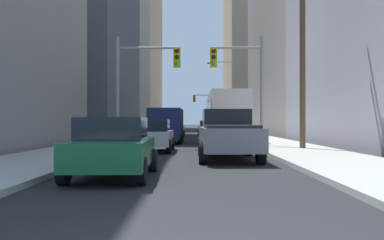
{
  "coord_description": "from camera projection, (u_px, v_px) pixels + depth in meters",
  "views": [
    {
      "loc": [
        0.3,
        -3.66,
        1.42
      ],
      "look_at": [
        0.0,
        38.93,
        1.58
      ],
      "focal_mm": 40.54,
      "sensor_mm": 36.0,
      "label": 1
    }
  ],
  "objects": [
    {
      "name": "sidewalk_left",
      "position": [
        151.0,
        132.0,
        53.69
      ],
      "size": [
        3.68,
        160.0,
        0.15
      ],
      "primitive_type": "cube",
      "color": "#9E9E99",
      "rests_on": "ground"
    },
    {
      "name": "sidewalk_right",
      "position": [
        234.0,
        132.0,
        53.62
      ],
      "size": [
        3.68,
        160.0,
        0.15
      ],
      "primitive_type": "cube",
      "color": "#9E9E99",
      "rests_on": "ground"
    },
    {
      "name": "city_bus",
      "position": [
        226.0,
        115.0,
        31.61
      ],
      "size": [
        2.67,
        11.5,
        3.4
      ],
      "color": "silver",
      "rests_on": "ground"
    },
    {
      "name": "pickup_truck_grey",
      "position": [
        228.0,
        135.0,
        16.27
      ],
      "size": [
        2.2,
        5.45,
        1.9
      ],
      "color": "slate",
      "rests_on": "ground"
    },
    {
      "name": "cargo_van_navy",
      "position": [
        167.0,
        124.0,
        28.56
      ],
      "size": [
        2.16,
        5.24,
        2.26
      ],
      "color": "#141E4C",
      "rests_on": "ground"
    },
    {
      "name": "sedan_green",
      "position": [
        114.0,
        147.0,
        10.93
      ],
      "size": [
        1.95,
        4.26,
        1.52
      ],
      "color": "#195938",
      "rests_on": "ground"
    },
    {
      "name": "sedan_silver",
      "position": [
        152.0,
        135.0,
        20.39
      ],
      "size": [
        1.95,
        4.2,
        1.52
      ],
      "color": "#B7BABF",
      "rests_on": "ground"
    },
    {
      "name": "sedan_red",
      "position": [
        225.0,
        134.0,
        21.82
      ],
      "size": [
        1.95,
        4.22,
        1.52
      ],
      "color": "maroon",
      "rests_on": "ground"
    },
    {
      "name": "sedan_maroon",
      "position": [
        174.0,
        129.0,
        40.41
      ],
      "size": [
        1.95,
        4.25,
        1.52
      ],
      "color": "maroon",
      "rests_on": "ground"
    },
    {
      "name": "sedan_blue",
      "position": [
        208.0,
        128.0,
        42.25
      ],
      "size": [
        1.95,
        4.24,
        1.52
      ],
      "color": "navy",
      "rests_on": "ground"
    },
    {
      "name": "traffic_signal_near_left",
      "position": [
        145.0,
        73.0,
        23.31
      ],
      "size": [
        3.49,
        0.44,
        6.0
      ],
      "color": "gray",
      "rests_on": "ground"
    },
    {
      "name": "traffic_signal_near_right",
      "position": [
        240.0,
        74.0,
        23.27
      ],
      "size": [
        2.87,
        0.44,
        6.0
      ],
      "color": "gray",
      "rests_on": "ground"
    },
    {
      "name": "traffic_signal_far_right",
      "position": [
        208.0,
        104.0,
        64.81
      ],
      "size": [
        3.98,
        0.44,
        6.0
      ],
      "color": "gray",
      "rests_on": "ground"
    },
    {
      "name": "utility_pole_right",
      "position": [
        302.0,
        43.0,
        20.88
      ],
      "size": [
        2.2,
        0.28,
        9.92
      ],
      "color": "brown",
      "rests_on": "ground"
    },
    {
      "name": "street_lamp_right",
      "position": [
        228.0,
        90.0,
        42.54
      ],
      "size": [
        2.61,
        0.32,
        7.5
      ],
      "color": "gray",
      "rests_on": "ground"
    },
    {
      "name": "building_left_far_tower",
      "position": [
        115.0,
        12.0,
        91.84
      ],
      "size": [
        17.82,
        29.48,
        49.41
      ],
      "primitive_type": "cube",
      "color": "#B7A893",
      "rests_on": "ground"
    },
    {
      "name": "building_right_mid_block",
      "position": [
        327.0,
        38.0,
        50.06
      ],
      "size": [
        15.09,
        26.4,
        22.19
      ],
      "primitive_type": "cube",
      "color": "gray",
      "rests_on": "ground"
    }
  ]
}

